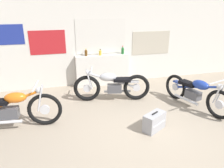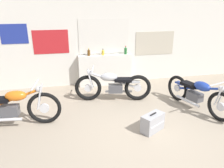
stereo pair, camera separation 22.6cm
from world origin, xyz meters
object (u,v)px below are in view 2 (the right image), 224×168
Objects in this scene: motorcycle_blue at (197,94)px; hard_case_silver at (153,123)px; bottle_center at (126,51)px; motorcycle_orange at (12,106)px; bottle_leftmost at (89,52)px; motorcycle_silver at (113,86)px; bottle_left_center at (103,52)px.

hard_case_silver is at bearing -154.13° from motorcycle_blue.
bottle_center is 0.13× the size of motorcycle_orange.
bottle_leftmost is 0.87× the size of bottle_center.
motorcycle_blue is at bearing -61.32° from bottle_center.
bottle_leftmost is 0.11× the size of motorcycle_silver.
bottle_center is 0.46× the size of hard_case_silver.
motorcycle_orange is (-2.36, -2.07, -0.63)m from bottle_left_center.
bottle_center is at bearing 85.52° from hard_case_silver.
bottle_left_center is at bearing 41.25° from motorcycle_orange.
motorcycle_blue is 4.32m from motorcycle_orange.
bottle_leftmost reaches higher than bottle_left_center.
bottle_center is 3.77m from motorcycle_orange.
motorcycle_silver is (2.40, 0.81, -0.01)m from motorcycle_orange.
motorcycle_silver is (0.04, -1.26, -0.65)m from bottle_left_center.
bottle_center is at bearing -1.81° from bottle_leftmost.
bottle_left_center reaches higher than hard_case_silver.
hard_case_silver is (-0.23, -2.94, -0.91)m from bottle_center.
motorcycle_silver is at bearing -88.31° from bottle_left_center.
bottle_left_center is 0.35× the size of hard_case_silver.
bottle_center is at bearing 60.97° from motorcycle_silver.
hard_case_silver is at bearing -74.66° from motorcycle_silver.
motorcycle_orange is 1.00× the size of motorcycle_silver.
bottle_left_center reaches higher than motorcycle_orange.
motorcycle_blue reaches higher than hard_case_silver.
bottle_left_center is 3.12m from hard_case_silver.
bottle_left_center is at bearing 99.63° from hard_case_silver.
bottle_left_center is 0.10× the size of motorcycle_silver.
bottle_left_center reaches higher than motorcycle_silver.
bottle_leftmost is 0.40× the size of hard_case_silver.
bottle_leftmost is 1.16× the size of bottle_left_center.
bottle_left_center is at bearing 91.69° from motorcycle_silver.
bottle_leftmost is 1.52m from motorcycle_silver.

